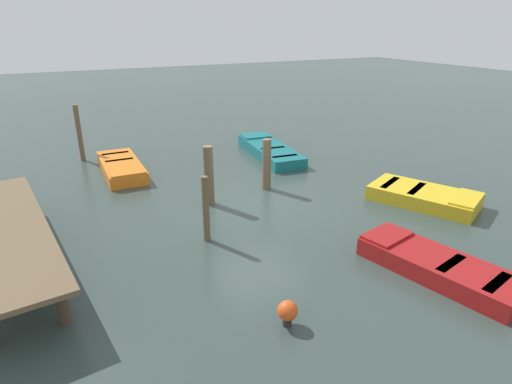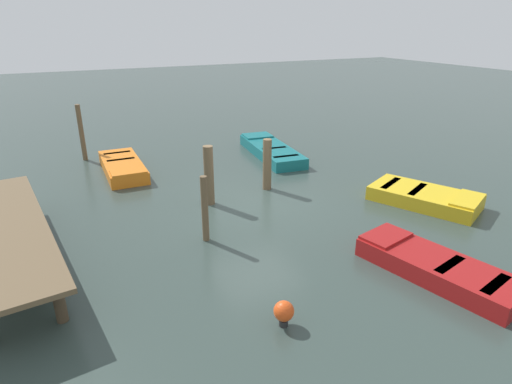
% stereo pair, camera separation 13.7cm
% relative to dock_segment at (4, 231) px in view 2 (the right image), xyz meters
% --- Properties ---
extents(ground_plane, '(80.00, 80.00, 0.00)m').
position_rel_dock_segment_xyz_m(ground_plane, '(0.72, -6.22, -0.84)').
color(ground_plane, '#33423D').
extents(dock_segment, '(6.50, 2.34, 0.95)m').
position_rel_dock_segment_xyz_m(dock_segment, '(0.00, 0.00, 0.00)').
color(dock_segment, brown).
rests_on(dock_segment, ground_plane).
extents(rowboat_yellow, '(3.27, 2.60, 0.46)m').
position_rel_dock_segment_xyz_m(rowboat_yellow, '(-1.46, -10.56, -0.63)').
color(rowboat_yellow, gold).
rests_on(rowboat_yellow, ground_plane).
extents(rowboat_red, '(3.42, 1.90, 0.46)m').
position_rel_dock_segment_xyz_m(rowboat_red, '(-4.31, -7.87, -0.63)').
color(rowboat_red, maroon).
rests_on(rowboat_red, ground_plane).
extents(rowboat_teal, '(4.19, 1.71, 0.46)m').
position_rel_dock_segment_xyz_m(rowboat_teal, '(4.71, -8.83, -0.63)').
color(rowboat_teal, '#14666B').
rests_on(rowboat_teal, ground_plane).
extents(rowboat_orange, '(3.32, 1.28, 0.46)m').
position_rel_dock_segment_xyz_m(rowboat_orange, '(5.20, -3.27, -0.63)').
color(rowboat_orange, orange).
rests_on(rowboat_orange, ground_plane).
extents(mooring_piling_near_right, '(0.27, 0.27, 1.60)m').
position_rel_dock_segment_xyz_m(mooring_piling_near_right, '(1.61, -7.04, -0.04)').
color(mooring_piling_near_right, brown).
rests_on(mooring_piling_near_right, ground_plane).
extents(mooring_piling_center, '(0.28, 0.28, 1.72)m').
position_rel_dock_segment_xyz_m(mooring_piling_center, '(1.29, -5.02, 0.02)').
color(mooring_piling_center, brown).
rests_on(mooring_piling_center, ground_plane).
extents(mooring_piling_near_left, '(0.18, 0.18, 2.10)m').
position_rel_dock_segment_xyz_m(mooring_piling_near_left, '(7.32, -2.24, 0.20)').
color(mooring_piling_near_left, brown).
rests_on(mooring_piling_near_left, ground_plane).
extents(mooring_piling_mid_left, '(0.16, 0.16, 1.63)m').
position_rel_dock_segment_xyz_m(mooring_piling_mid_left, '(-0.75, -4.16, -0.03)').
color(mooring_piling_mid_left, brown).
rests_on(mooring_piling_mid_left, ground_plane).
extents(marker_buoy, '(0.36, 0.36, 0.48)m').
position_rel_dock_segment_xyz_m(marker_buoy, '(-4.29, -4.28, -0.56)').
color(marker_buoy, '#262626').
rests_on(marker_buoy, ground_plane).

